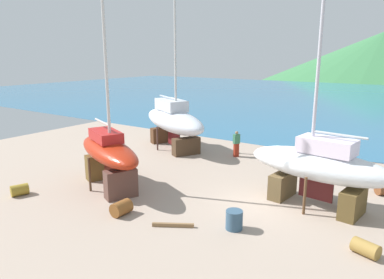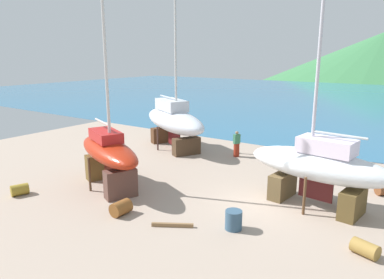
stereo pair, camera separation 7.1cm
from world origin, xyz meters
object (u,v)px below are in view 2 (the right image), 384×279
object	(u,v)px
sailboat_mid_port	(174,120)
barrel_by_slipway	(234,220)
barrel_rust_mid	(365,249)
worker	(237,143)
barrel_blue_faded	(121,208)
barrel_tipped_center	(20,190)
sailboat_far_slipway	(108,153)
sailboat_large_starboard	(318,167)

from	to	relation	value
sailboat_mid_port	barrel_by_slipway	xyz separation A→B (m)	(9.77, -8.85, -1.70)
sailboat_mid_port	barrel_rust_mid	size ratio (longest dim) A/B	16.55
barrel_by_slipway	worker	bearing A→B (deg)	117.19
sailboat_mid_port	worker	bearing A→B (deg)	34.37
barrel_blue_faded	sailboat_mid_port	bearing A→B (deg)	116.11
worker	barrel_tipped_center	xyz separation A→B (m)	(-5.58, -12.25, -0.65)
sailboat_far_slipway	worker	bearing A→B (deg)	96.98
sailboat_large_starboard	worker	world-z (taller)	sailboat_large_starboard
sailboat_far_slipway	sailboat_mid_port	bearing A→B (deg)	128.76
barrel_by_slipway	barrel_rust_mid	size ratio (longest dim) A/B	0.88
sailboat_far_slipway	worker	distance (m)	9.39
barrel_tipped_center	worker	bearing A→B (deg)	65.51
sailboat_large_starboard	barrel_tipped_center	size ratio (longest dim) A/B	12.89
barrel_rust_mid	barrel_blue_faded	xyz separation A→B (m)	(-9.30, -2.46, 0.05)
worker	barrel_tipped_center	size ratio (longest dim) A/B	2.24
sailboat_far_slipway	barrel_blue_faded	xyz separation A→B (m)	(2.92, -2.07, -1.56)
sailboat_mid_port	barrel_blue_faded	xyz separation A→B (m)	(5.13, -10.46, -1.78)
sailboat_mid_port	barrel_by_slipway	distance (m)	13.29
barrel_by_slipway	barrel_tipped_center	distance (m)	10.79
sailboat_mid_port	barrel_tipped_center	bearing A→B (deg)	-64.98
sailboat_far_slipway	sailboat_large_starboard	bearing A→B (deg)	44.74
sailboat_large_starboard	barrel_by_slipway	world-z (taller)	sailboat_large_starboard
sailboat_mid_port	worker	world-z (taller)	sailboat_mid_port
sailboat_mid_port	sailboat_far_slipway	distance (m)	8.68
barrel_rust_mid	barrel_by_slipway	bearing A→B (deg)	-169.68
worker	barrel_tipped_center	distance (m)	13.48
barrel_by_slipway	barrel_tipped_center	size ratio (longest dim) A/B	0.98
sailboat_large_starboard	barrel_tipped_center	world-z (taller)	sailboat_large_starboard
sailboat_mid_port	barrel_blue_faded	size ratio (longest dim) A/B	17.17
worker	barrel_rust_mid	size ratio (longest dim) A/B	2.02
barrel_by_slipway	barrel_rust_mid	distance (m)	4.73
sailboat_large_starboard	barrel_by_slipway	bearing A→B (deg)	70.64
barrel_tipped_center	barrel_rust_mid	bearing A→B (deg)	13.83
sailboat_large_starboard	barrel_blue_faded	size ratio (longest dim) A/B	12.03
sailboat_mid_port	sailboat_large_starboard	distance (m)	12.72
sailboat_mid_port	sailboat_far_slipway	bearing A→B (deg)	-47.15
sailboat_mid_port	barrel_rust_mid	xyz separation A→B (m)	(14.42, -8.00, -1.82)
sailboat_large_starboard	barrel_by_slipway	distance (m)	4.80
barrel_by_slipway	barrel_blue_faded	bearing A→B (deg)	-160.87
barrel_blue_faded	sailboat_far_slipway	bearing A→B (deg)	144.70
sailboat_far_slipway	barrel_rust_mid	bearing A→B (deg)	25.86
worker	barrel_blue_faded	bearing A→B (deg)	-63.22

